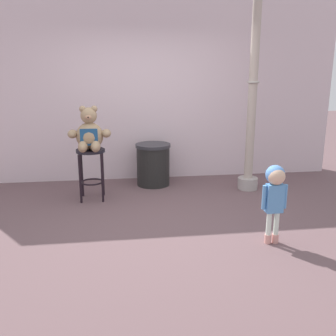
{
  "coord_description": "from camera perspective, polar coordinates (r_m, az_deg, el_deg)",
  "views": [
    {
      "loc": [
        -0.47,
        -4.29,
        1.81
      ],
      "look_at": [
        0.15,
        0.23,
        0.62
      ],
      "focal_mm": 40.32,
      "sensor_mm": 36.0,
      "label": 1
    }
  ],
  "objects": [
    {
      "name": "child_walking",
      "position": [
        4.09,
        15.86,
        -2.85
      ],
      "size": [
        0.27,
        0.22,
        0.86
      ],
      "rotation": [
        0.0,
        0.0,
        -2.6
      ],
      "color": "#DD988F",
      "rests_on": "ground_plane"
    },
    {
      "name": "ground_plane",
      "position": [
        4.68,
        -1.47,
        -8.19
      ],
      "size": [
        24.0,
        24.0,
        0.0
      ],
      "primitive_type": "plane",
      "color": "#654C4F"
    },
    {
      "name": "lamppost",
      "position": [
        5.85,
        12.47,
        7.48
      ],
      "size": [
        0.31,
        0.31,
        2.83
      ],
      "color": "#A69E99",
      "rests_on": "ground_plane"
    },
    {
      "name": "teddy_bear",
      "position": [
        5.34,
        -11.79,
        5.03
      ],
      "size": [
        0.59,
        0.53,
        0.61
      ],
      "color": "tan",
      "rests_on": "bar_stool_with_teddy"
    },
    {
      "name": "building_wall",
      "position": [
        6.46,
        -3.72,
        12.3
      ],
      "size": [
        6.54,
        0.3,
        3.12
      ],
      "primitive_type": "cube",
      "color": "silver",
      "rests_on": "ground_plane"
    },
    {
      "name": "bar_stool_with_teddy",
      "position": [
        5.46,
        -11.54,
        0.67
      ],
      "size": [
        0.4,
        0.4,
        0.73
      ],
      "color": "black",
      "rests_on": "ground_plane"
    },
    {
      "name": "trash_bin",
      "position": [
        6.09,
        -2.25,
        0.56
      ],
      "size": [
        0.56,
        0.56,
        0.67
      ],
      "color": "black",
      "rests_on": "ground_plane"
    }
  ]
}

